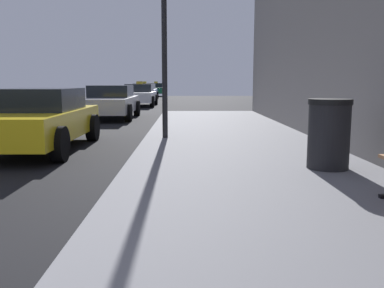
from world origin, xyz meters
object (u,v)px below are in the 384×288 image
(trash_bin, at_px, (329,134))
(car_white, at_px, (139,95))
(car_yellow, at_px, (37,119))
(car_silver, at_px, (111,102))
(car_green, at_px, (156,89))
(street_lamp, at_px, (164,3))
(car_blue, at_px, (144,91))

(trash_bin, relative_size, car_white, 0.23)
(car_yellow, xyz_separation_m, car_silver, (0.20, 7.48, -0.00))
(car_silver, xyz_separation_m, car_green, (-0.08, 26.01, 0.00))
(trash_bin, distance_m, street_lamp, 4.92)
(trash_bin, bearing_deg, car_white, 104.34)
(street_lamp, height_order, car_white, street_lamp)
(trash_bin, bearing_deg, car_blue, 101.09)
(car_blue, bearing_deg, trash_bin, 101.09)
(street_lamp, bearing_deg, trash_bin, -53.56)
(car_yellow, relative_size, car_white, 0.96)
(car_blue, bearing_deg, car_silver, 91.26)
(street_lamp, xyz_separation_m, car_yellow, (-2.61, -0.74, -2.45))
(street_lamp, height_order, car_green, street_lamp)
(car_silver, bearing_deg, trash_bin, 115.94)
(car_yellow, relative_size, car_silver, 1.01)
(trash_bin, xyz_separation_m, car_green, (-5.03, 36.19, -0.01))
(street_lamp, bearing_deg, car_green, 94.35)
(street_lamp, bearing_deg, car_yellow, -164.12)
(car_silver, bearing_deg, car_white, -91.24)
(car_green, bearing_deg, car_yellow, 89.79)
(car_green, bearing_deg, car_white, 90.85)
(trash_bin, relative_size, car_blue, 0.24)
(street_lamp, distance_m, car_blue, 24.04)
(car_white, height_order, car_blue, same)
(car_yellow, xyz_separation_m, car_green, (0.12, 33.49, 0.00))
(car_silver, bearing_deg, car_blue, -88.74)
(car_white, xyz_separation_m, car_green, (-0.26, 17.52, 0.00))
(street_lamp, bearing_deg, car_white, 98.33)
(car_silver, relative_size, car_white, 0.94)
(car_green, bearing_deg, car_silver, 90.17)
(car_yellow, xyz_separation_m, car_white, (0.38, 15.97, 0.00))
(trash_bin, relative_size, car_silver, 0.25)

